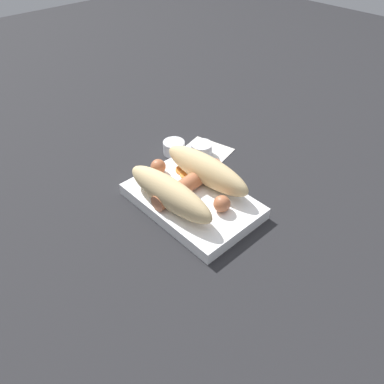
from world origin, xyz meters
The scene contains 8 objects.
ground_plane centered at (0.00, 0.00, 0.00)m, with size 3.00×3.00×0.00m, color #232326.
food_tray centered at (0.00, 0.00, 0.01)m, with size 0.24×0.16×0.02m.
bread_roll centered at (-0.01, 0.00, 0.05)m, with size 0.21×0.15×0.06m.
sausage centered at (-0.02, 0.01, 0.04)m, with size 0.19×0.16×0.03m.
pickled_veggies centered at (-0.06, 0.05, 0.03)m, with size 0.06×0.06×0.00m.
napkin centered at (-0.11, 0.14, 0.00)m, with size 0.12×0.12×0.00m.
condiment_cup_near centered at (-0.11, 0.13, 0.01)m, with size 0.05×0.05×0.03m.
condiment_cup_far centered at (-0.16, 0.09, 0.01)m, with size 0.05×0.05×0.03m.
Camera 1 is at (0.39, -0.36, 0.48)m, focal length 35.00 mm.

